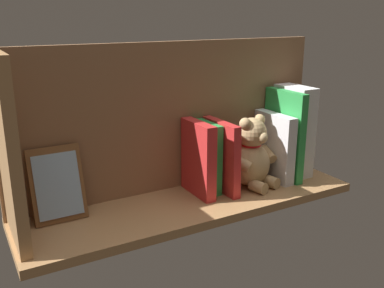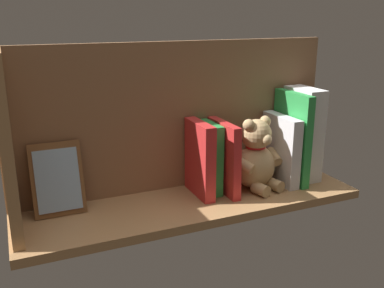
# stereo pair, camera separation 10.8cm
# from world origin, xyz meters

# --- Properties ---
(ground_plane) EXTENTS (0.89, 0.25, 0.02)m
(ground_plane) POSITION_xyz_m (0.00, 0.00, -0.01)
(ground_plane) COLOR #A87A4C
(shelf_back_panel) EXTENTS (0.89, 0.02, 0.40)m
(shelf_back_panel) POSITION_xyz_m (0.00, -0.10, 0.20)
(shelf_back_panel) COLOR #916644
(shelf_back_panel) RESTS_ON ground_plane
(shelf_side_divider) EXTENTS (0.02, 0.19, 0.40)m
(shelf_side_divider) POSITION_xyz_m (0.42, 0.00, 0.20)
(shelf_side_divider) COLOR #A87A4C
(shelf_side_divider) RESTS_ON ground_plane
(dictionary_thick_white) EXTENTS (0.06, 0.13, 0.26)m
(dictionary_thick_white) POSITION_xyz_m (-0.36, -0.03, 0.13)
(dictionary_thick_white) COLOR white
(dictionary_thick_white) RESTS_ON ground_plane
(book_0) EXTENTS (0.02, 0.15, 0.26)m
(book_0) POSITION_xyz_m (-0.31, -0.01, 0.13)
(book_0) COLOR green
(book_0) RESTS_ON ground_plane
(book_1) EXTENTS (0.03, 0.15, 0.19)m
(book_1) POSITION_xyz_m (-0.28, -0.02, 0.10)
(book_1) COLOR silver
(book_1) RESTS_ON ground_plane
(teddy_bear) EXTENTS (0.16, 0.15, 0.20)m
(teddy_bear) POSITION_xyz_m (-0.19, -0.01, 0.09)
(teddy_bear) COLOR tan
(teddy_bear) RESTS_ON ground_plane
(book_2) EXTENTS (0.03, 0.15, 0.19)m
(book_2) POSITION_xyz_m (-0.10, -0.02, 0.10)
(book_2) COLOR red
(book_2) RESTS_ON ground_plane
(book_3) EXTENTS (0.03, 0.11, 0.19)m
(book_3) POSITION_xyz_m (-0.07, -0.04, 0.09)
(book_3) COLOR green
(book_3) RESTS_ON ground_plane
(book_4) EXTENTS (0.03, 0.14, 0.20)m
(book_4) POSITION_xyz_m (-0.03, -0.02, 0.10)
(book_4) COLOR red
(book_4) RESTS_ON ground_plane
(picture_frame_leaning) EXTENTS (0.12, 0.06, 0.17)m
(picture_frame_leaning) POSITION_xyz_m (0.32, -0.06, 0.09)
(picture_frame_leaning) COLOR brown
(picture_frame_leaning) RESTS_ON ground_plane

